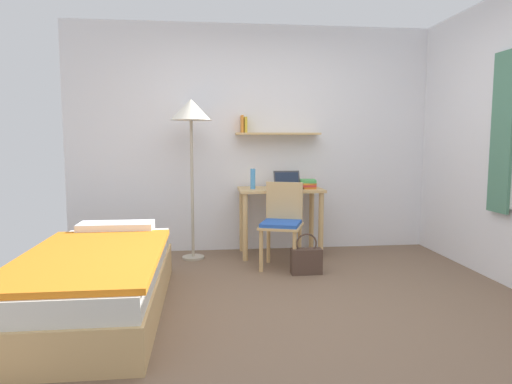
# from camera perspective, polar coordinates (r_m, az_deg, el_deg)

# --- Properties ---
(ground_plane) EXTENTS (5.28, 5.28, 0.00)m
(ground_plane) POSITION_cam_1_polar(r_m,az_deg,el_deg) (3.59, 4.44, -14.48)
(ground_plane) COLOR brown
(wall_back) EXTENTS (4.40, 0.27, 2.60)m
(wall_back) POSITION_cam_1_polar(r_m,az_deg,el_deg) (5.36, 0.47, 6.62)
(wall_back) COLOR white
(wall_back) RESTS_ON ground_plane
(bed) EXTENTS (0.97, 2.05, 0.54)m
(bed) POSITION_cam_1_polar(r_m,az_deg,el_deg) (3.67, -19.24, -10.41)
(bed) COLOR tan
(bed) RESTS_ON ground_plane
(desk) EXTENTS (0.92, 0.54, 0.75)m
(desk) POSITION_cam_1_polar(r_m,az_deg,el_deg) (5.11, 3.04, -1.30)
(desk) COLOR tan
(desk) RESTS_ON ground_plane
(desk_chair) EXTENTS (0.52, 0.53, 0.86)m
(desk_chair) POSITION_cam_1_polar(r_m,az_deg,el_deg) (4.64, 3.28, -3.61)
(desk_chair) COLOR tan
(desk_chair) RESTS_ON ground_plane
(standing_lamp) EXTENTS (0.44, 0.44, 1.72)m
(standing_lamp) POSITION_cam_1_polar(r_m,az_deg,el_deg) (4.94, -8.12, 9.27)
(standing_lamp) COLOR #B2A893
(standing_lamp) RESTS_ON ground_plane
(laptop) EXTENTS (0.30, 0.21, 0.19)m
(laptop) POSITION_cam_1_polar(r_m,az_deg,el_deg) (5.10, 3.94, 1.02)
(laptop) COLOR #2D2D33
(laptop) RESTS_ON desk
(water_bottle) EXTENTS (0.05, 0.05, 0.22)m
(water_bottle) POSITION_cam_1_polar(r_m,az_deg,el_deg) (5.00, -0.40, 1.65)
(water_bottle) COLOR #4C99DB
(water_bottle) RESTS_ON desk
(book_stack) EXTENTS (0.20, 0.26, 0.10)m
(book_stack) POSITION_cam_1_polar(r_m,az_deg,el_deg) (5.11, 6.51, 1.04)
(book_stack) COLOR orange
(book_stack) RESTS_ON desk
(handbag) EXTENTS (0.30, 0.12, 0.40)m
(handbag) POSITION_cam_1_polar(r_m,az_deg,el_deg) (4.47, 6.30, -8.46)
(handbag) COLOR #4C382D
(handbag) RESTS_ON ground_plane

